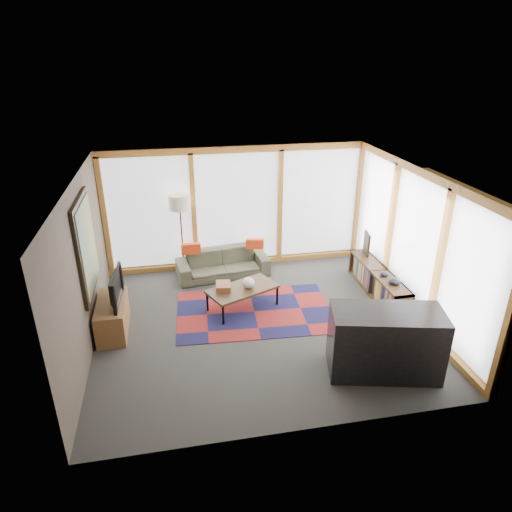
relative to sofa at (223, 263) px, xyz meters
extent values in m
plane|color=#2F2E2C|center=(0.40, -1.95, -0.28)|extent=(5.50, 5.50, 0.00)
cube|color=#443B30|center=(-2.35, -1.95, 1.02)|extent=(0.04, 5.00, 2.60)
cube|color=#443B30|center=(0.40, -4.45, 1.02)|extent=(5.50, 0.04, 2.60)
cube|color=silver|center=(0.40, -1.95, 2.32)|extent=(5.50, 5.00, 0.04)
cube|color=white|center=(0.40, 0.52, 1.02)|extent=(5.30, 0.02, 2.35)
cube|color=white|center=(3.12, -1.95, 1.02)|extent=(0.02, 4.80, 2.35)
cube|color=black|center=(-2.31, -1.65, 1.27)|extent=(0.05, 1.35, 1.55)
cube|color=#BB8A1E|center=(-2.28, -1.65, 1.27)|extent=(0.02, 1.20, 1.40)
cube|color=maroon|center=(0.36, -1.57, -0.27)|extent=(2.87, 1.95, 0.01)
imported|color=#3A3C2B|center=(0.00, 0.00, 0.00)|extent=(1.96, 0.94, 0.55)
cube|color=red|center=(-0.64, 0.01, 0.38)|extent=(0.40, 0.13, 0.22)
cube|color=red|center=(0.68, 0.03, 0.38)|extent=(0.39, 0.19, 0.21)
cube|color=brown|center=(-0.16, -1.37, 0.19)|extent=(0.29, 0.35, 0.11)
ellipsoid|color=beige|center=(0.29, -1.40, 0.24)|extent=(0.26, 0.26, 0.20)
ellipsoid|color=black|center=(2.85, -1.93, 0.29)|extent=(0.26, 0.26, 0.11)
ellipsoid|color=black|center=(2.81, -1.60, 0.27)|extent=(0.19, 0.19, 0.08)
cube|color=black|center=(2.89, -0.58, 0.46)|extent=(0.10, 0.35, 0.46)
cube|color=brown|center=(-2.07, -1.71, 0.00)|extent=(0.46, 1.10, 0.55)
imported|color=black|center=(-2.02, -1.70, 0.54)|extent=(0.16, 0.91, 0.52)
cube|color=black|center=(1.90, -3.55, 0.22)|extent=(1.70, 1.08, 1.00)
camera|label=1|loc=(-0.96, -8.55, 4.06)|focal=32.00mm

